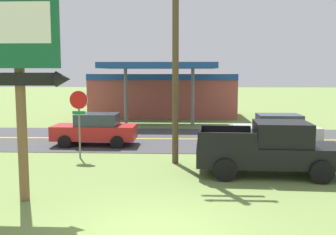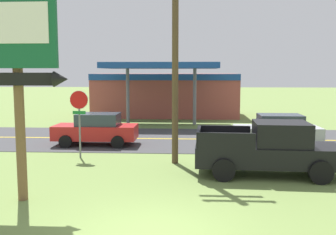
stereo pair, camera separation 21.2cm
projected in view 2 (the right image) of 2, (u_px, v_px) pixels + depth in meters
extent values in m
plane|color=olive|center=(148.00, 233.00, 9.17)|extent=(180.00, 180.00, 0.00)
cube|color=#3D3D3F|center=(173.00, 139.00, 22.06)|extent=(140.00, 8.00, 0.02)
cube|color=gold|center=(173.00, 139.00, 22.06)|extent=(126.00, 0.20, 0.01)
cylinder|color=brown|center=(19.00, 96.00, 11.25)|extent=(0.28, 0.28, 6.13)
cube|color=#145633|center=(13.00, 32.00, 10.87)|extent=(2.46, 0.16, 1.99)
cube|color=white|center=(11.00, 23.00, 10.75)|extent=(2.06, 0.03, 1.11)
cube|color=black|center=(15.00, 79.00, 11.02)|extent=(2.21, 0.12, 0.36)
cone|color=black|center=(61.00, 79.00, 10.94)|extent=(0.40, 0.44, 0.44)
cylinder|color=slate|center=(80.00, 133.00, 17.13)|extent=(0.08, 0.08, 2.20)
cylinder|color=red|center=(79.00, 100.00, 16.94)|extent=(0.76, 0.03, 0.76)
cylinder|color=white|center=(79.00, 100.00, 16.96)|extent=(0.80, 0.01, 0.80)
cube|color=#19722D|center=(79.00, 113.00, 17.00)|extent=(0.56, 0.03, 0.14)
cylinder|color=brown|center=(175.00, 50.00, 15.76)|extent=(0.26, 0.26, 9.24)
cube|color=#A84C42|center=(166.00, 95.00, 34.14)|extent=(12.00, 6.00, 3.60)
cube|color=#19478C|center=(164.00, 77.00, 30.94)|extent=(12.00, 0.12, 0.50)
cube|color=#19478C|center=(161.00, 66.00, 27.92)|extent=(8.00, 5.00, 0.40)
cylinder|color=slate|center=(128.00, 95.00, 28.29)|extent=(0.24, 0.24, 4.20)
cylinder|color=slate|center=(195.00, 95.00, 28.02)|extent=(0.24, 0.24, 4.20)
cube|color=black|center=(268.00, 155.00, 14.26)|extent=(5.29, 2.21, 0.72)
cube|color=black|center=(281.00, 134.00, 14.12)|extent=(1.99, 1.89, 0.84)
cube|color=#28333D|center=(307.00, 134.00, 14.03)|extent=(0.18, 1.66, 0.71)
cube|color=black|center=(225.00, 133.00, 15.26)|extent=(1.95, 0.21, 0.56)
cube|color=black|center=(227.00, 141.00, 13.44)|extent=(1.95, 0.21, 0.56)
cube|color=black|center=(199.00, 136.00, 14.45)|extent=(0.21, 1.88, 0.56)
cylinder|color=black|center=(307.00, 160.00, 15.10)|extent=(0.81, 0.32, 0.80)
cylinder|color=black|center=(321.00, 172.00, 13.16)|extent=(0.81, 0.32, 0.80)
cylinder|color=black|center=(222.00, 158.00, 15.44)|extent=(0.81, 0.32, 0.80)
cylinder|color=black|center=(224.00, 170.00, 13.50)|extent=(0.81, 0.32, 0.80)
cube|color=red|center=(96.00, 132.00, 20.22)|extent=(4.20, 1.76, 0.72)
cube|color=#2D3842|center=(98.00, 119.00, 20.14)|extent=(2.10, 1.56, 0.60)
cylinder|color=black|center=(66.00, 142.00, 19.46)|extent=(0.64, 0.24, 0.64)
cylinder|color=black|center=(76.00, 136.00, 21.21)|extent=(0.64, 0.24, 0.64)
cylinder|color=black|center=(118.00, 142.00, 19.32)|extent=(0.64, 0.24, 0.64)
cylinder|color=black|center=(124.00, 136.00, 21.06)|extent=(0.64, 0.24, 0.64)
cube|color=#A8AAAF|center=(277.00, 134.00, 19.70)|extent=(4.20, 1.76, 0.72)
cube|color=#2D3842|center=(280.00, 121.00, 19.61)|extent=(2.10, 1.56, 0.60)
cylinder|color=black|center=(253.00, 144.00, 18.94)|extent=(0.64, 0.24, 0.64)
cylinder|color=black|center=(248.00, 138.00, 20.68)|extent=(0.64, 0.24, 0.64)
cylinder|color=black|center=(308.00, 144.00, 18.79)|extent=(0.64, 0.24, 0.64)
cylinder|color=black|center=(298.00, 138.00, 20.54)|extent=(0.64, 0.24, 0.64)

